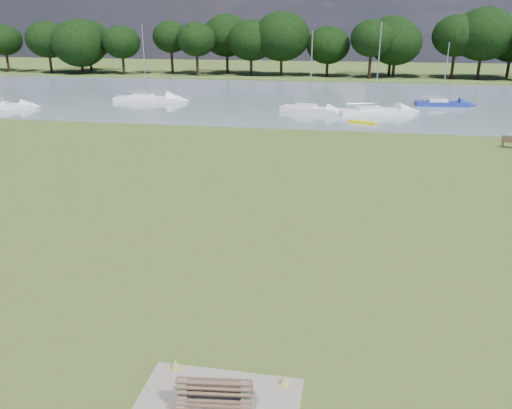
% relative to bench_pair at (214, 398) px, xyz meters
% --- Properties ---
extents(ground, '(220.00, 220.00, 0.00)m').
position_rel_bench_pair_xyz_m(ground, '(0.00, 14.00, -0.51)').
color(ground, brown).
extents(river, '(220.00, 40.00, 0.10)m').
position_rel_bench_pair_xyz_m(river, '(0.00, 56.00, -0.51)').
color(river, gray).
rests_on(river, ground).
extents(far_bank, '(220.00, 20.00, 0.40)m').
position_rel_bench_pair_xyz_m(far_bank, '(0.00, 86.00, -0.51)').
color(far_bank, '#4C6626').
rests_on(far_bank, ground).
extents(bench_pair, '(2.00, 1.32, 1.01)m').
position_rel_bench_pair_xyz_m(bench_pair, '(0.00, 0.00, 0.00)').
color(bench_pair, gray).
rests_on(bench_pair, concrete_pad).
extents(kayak, '(2.71, 1.64, 0.27)m').
position_rel_bench_pair_xyz_m(kayak, '(4.37, 39.69, -0.33)').
color(kayak, yellow).
rests_on(kayak, river).
extents(tree_line, '(117.13, 9.17, 11.10)m').
position_rel_bench_pair_xyz_m(tree_line, '(-12.91, 82.00, 6.13)').
color(tree_line, black).
rests_on(tree_line, far_bank).
extents(sailboat_0, '(8.21, 2.65, 9.12)m').
position_rel_bench_pair_xyz_m(sailboat_0, '(-21.87, 49.88, 0.01)').
color(sailboat_0, silver).
rests_on(sailboat_0, river).
extents(sailboat_2, '(6.46, 3.79, 9.34)m').
position_rel_bench_pair_xyz_m(sailboat_2, '(-35.86, 41.45, 0.03)').
color(sailboat_2, silver).
rests_on(sailboat_2, river).
extents(sailboat_3, '(8.16, 4.79, 9.24)m').
position_rel_bench_pair_xyz_m(sailboat_3, '(5.69, 45.20, 0.03)').
color(sailboat_3, silver).
rests_on(sailboat_3, river).
extents(sailboat_4, '(6.72, 3.76, 8.45)m').
position_rel_bench_pair_xyz_m(sailboat_4, '(-1.22, 45.39, 0.05)').
color(sailboat_4, silver).
rests_on(sailboat_4, river).
extents(sailboat_5, '(6.09, 2.05, 7.17)m').
position_rel_bench_pair_xyz_m(sailboat_5, '(13.77, 52.61, -0.01)').
color(sailboat_5, navy).
rests_on(sailboat_5, river).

